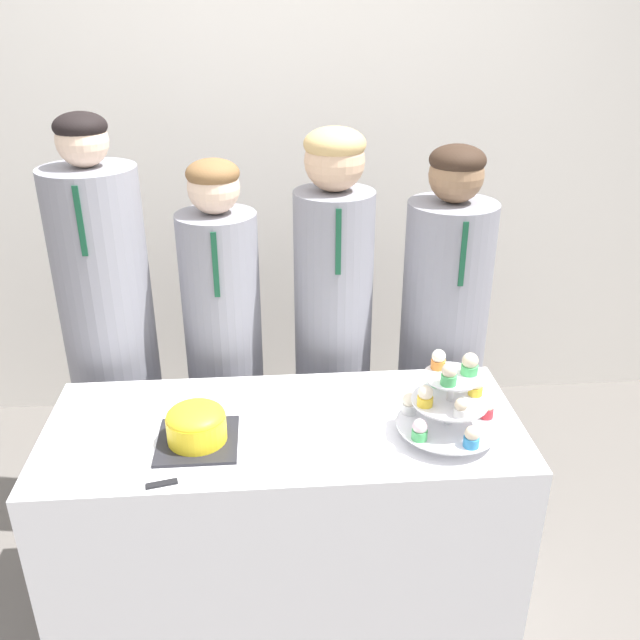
% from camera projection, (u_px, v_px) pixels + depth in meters
% --- Properties ---
extents(wall_back, '(9.00, 0.06, 2.70)m').
position_uv_depth(wall_back, '(271.00, 130.00, 2.98)').
color(wall_back, silver).
rests_on(wall_back, ground_plane).
extents(table, '(1.40, 0.58, 0.74)m').
position_uv_depth(table, '(287.00, 522.00, 2.14)').
color(table, white).
rests_on(table, ground_plane).
extents(round_cake, '(0.23, 0.23, 0.12)m').
position_uv_depth(round_cake, '(196.00, 425.00, 1.88)').
color(round_cake, '#232328').
rests_on(round_cake, table).
extents(cake_knife, '(0.27, 0.08, 0.01)m').
position_uv_depth(cake_knife, '(181.00, 481.00, 1.75)').
color(cake_knife, silver).
rests_on(cake_knife, table).
extents(cupcake_stand, '(0.29, 0.29, 0.26)m').
position_uv_depth(cupcake_stand, '(448.00, 401.00, 1.88)').
color(cupcake_stand, silver).
rests_on(cupcake_stand, table).
extents(student_0, '(0.32, 0.32, 1.56)m').
position_uv_depth(student_0, '(113.00, 351.00, 2.42)').
color(student_0, gray).
rests_on(student_0, ground_plane).
extents(student_1, '(0.27, 0.28, 1.41)m').
position_uv_depth(student_1, '(225.00, 361.00, 2.47)').
color(student_1, gray).
rests_on(student_1, ground_plane).
extents(student_2, '(0.28, 0.28, 1.50)m').
position_uv_depth(student_2, '(333.00, 343.00, 2.47)').
color(student_2, gray).
rests_on(student_2, ground_plane).
extents(student_3, '(0.31, 0.32, 1.44)m').
position_uv_depth(student_3, '(441.00, 351.00, 2.53)').
color(student_3, gray).
rests_on(student_3, ground_plane).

